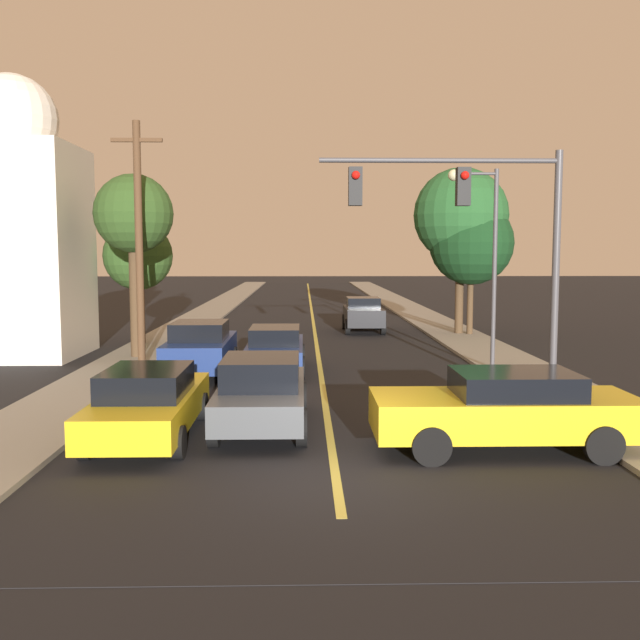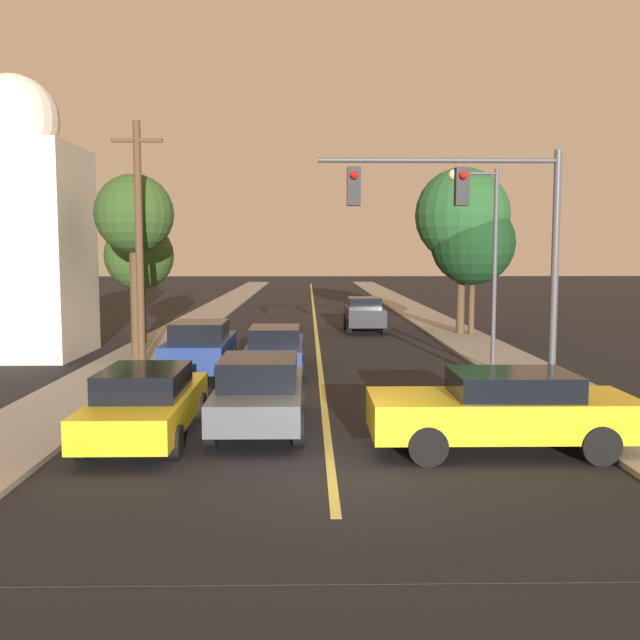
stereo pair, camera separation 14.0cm
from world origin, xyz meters
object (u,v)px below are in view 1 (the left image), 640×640
(utility_pole_left, at_px, (139,240))
(tree_right_near, at_px, (461,216))
(car_near_lane_front, at_px, (262,392))
(domed_building_left, at_px, (16,229))
(car_near_lane_second, at_px, (275,348))
(car_outer_lane_second, at_px, (201,348))
(tree_right_far, at_px, (471,243))
(traffic_signal_mast, at_px, (479,222))
(car_far_oncoming, at_px, (363,314))
(streetlamp_right, at_px, (483,240))
(car_crossing_right, at_px, (506,409))
(tree_left_far, at_px, (134,216))
(tree_left_near, at_px, (138,257))
(car_outer_lane_front, at_px, (149,402))

(utility_pole_left, bearing_deg, tree_right_near, 37.16)
(car_near_lane_front, distance_m, domed_building_left, 14.96)
(car_near_lane_second, height_order, car_outer_lane_second, car_outer_lane_second)
(car_outer_lane_second, bearing_deg, car_near_lane_front, -71.43)
(utility_pole_left, relative_size, tree_right_far, 1.30)
(utility_pole_left, height_order, tree_right_far, utility_pole_left)
(tree_right_far, bearing_deg, traffic_signal_mast, -102.70)
(car_near_lane_front, height_order, tree_right_near, tree_right_near)
(car_far_oncoming, distance_m, tree_right_near, 6.42)
(car_near_lane_second, distance_m, tree_right_far, 12.98)
(streetlamp_right, distance_m, utility_pole_left, 10.84)
(traffic_signal_mast, xyz_separation_m, tree_right_far, (3.32, 14.75, -0.32))
(car_near_lane_front, bearing_deg, utility_pole_left, 119.03)
(car_far_oncoming, height_order, car_crossing_right, car_far_oncoming)
(utility_pole_left, height_order, tree_left_far, utility_pole_left)
(car_near_lane_front, bearing_deg, tree_left_near, 112.49)
(streetlamp_right, height_order, domed_building_left, domed_building_left)
(car_outer_lane_front, xyz_separation_m, car_far_oncoming, (6.01, 19.35, 0.10))
(traffic_signal_mast, bearing_deg, tree_left_far, 141.18)
(utility_pole_left, bearing_deg, car_outer_lane_second, -26.56)
(tree_left_far, height_order, tree_right_near, tree_right_near)
(car_outer_lane_second, bearing_deg, tree_right_far, 43.20)
(car_crossing_right, bearing_deg, domed_building_left, 48.00)
(car_crossing_right, bearing_deg, car_outer_lane_second, 39.56)
(traffic_signal_mast, bearing_deg, domed_building_left, 148.14)
(car_outer_lane_front, distance_m, car_far_oncoming, 20.26)
(traffic_signal_mast, bearing_deg, streetlamp_right, 74.67)
(domed_building_left, bearing_deg, car_outer_lane_front, -58.52)
(car_near_lane_second, bearing_deg, car_outer_lane_second, -162.22)
(car_outer_lane_second, xyz_separation_m, tree_left_far, (-2.73, 3.36, 4.17))
(car_outer_lane_front, height_order, car_far_oncoming, car_far_oncoming)
(tree_right_far, bearing_deg, car_outer_lane_front, -121.46)
(car_crossing_right, bearing_deg, car_far_oncoming, 2.82)
(car_near_lane_front, xyz_separation_m, car_outer_lane_front, (-2.26, -0.69, -0.07))
(tree_left_far, relative_size, domed_building_left, 0.63)
(car_near_lane_second, relative_size, utility_pole_left, 0.60)
(car_crossing_right, relative_size, tree_right_near, 0.67)
(tree_right_near, bearing_deg, utility_pole_left, -142.84)
(tree_left_far, bearing_deg, streetlamp_right, -13.59)
(car_far_oncoming, bearing_deg, utility_pole_left, 53.61)
(car_near_lane_front, height_order, domed_building_left, domed_building_left)
(car_crossing_right, distance_m, traffic_signal_mast, 5.28)
(car_near_lane_second, height_order, tree_left_far, tree_left_far)
(car_near_lane_second, bearing_deg, tree_right_far, 47.86)
(car_outer_lane_second, xyz_separation_m, utility_pole_left, (-2.04, 1.02, 3.30))
(car_crossing_right, relative_size, streetlamp_right, 0.80)
(car_near_lane_front, distance_m, car_near_lane_second, 7.45)
(car_near_lane_front, bearing_deg, car_crossing_right, -20.39)
(car_outer_lane_second, relative_size, tree_right_near, 0.60)
(car_outer_lane_second, xyz_separation_m, tree_left_near, (-3.49, 7.16, 2.73))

